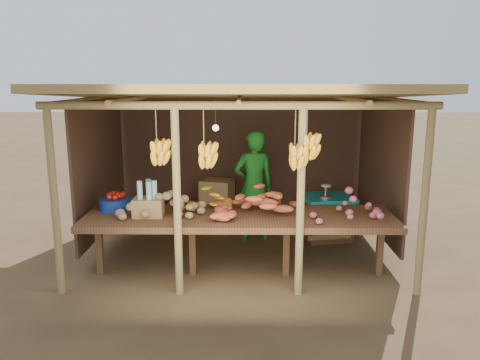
{
  "coord_description": "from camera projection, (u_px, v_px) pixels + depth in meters",
  "views": [
    {
      "loc": [
        0.06,
        -6.63,
        2.47
      ],
      "look_at": [
        0.0,
        0.0,
        1.05
      ],
      "focal_mm": 35.0,
      "sensor_mm": 36.0,
      "label": 1
    }
  ],
  "objects": [
    {
      "name": "vendor",
      "position": [
        254.0,
        186.0,
        7.22
      ],
      "size": [
        0.71,
        0.55,
        1.73
      ],
      "primitive_type": "imported",
      "rotation": [
        0.0,
        0.0,
        3.37
      ],
      "color": "#176B1D",
      "rests_on": "ground"
    },
    {
      "name": "burlap_sacks",
      "position": [
        165.0,
        210.0,
        8.08
      ],
      "size": [
        0.88,
        0.46,
        0.62
      ],
      "color": "#4A3022",
      "rests_on": "ground"
    },
    {
      "name": "tarp_crate",
      "position": [
        327.0,
        216.0,
        7.37
      ],
      "size": [
        0.87,
        0.78,
        0.91
      ],
      "color": "brown",
      "rests_on": "ground"
    },
    {
      "name": "tomato_basin",
      "position": [
        116.0,
        203.0,
        6.14
      ],
      "size": [
        0.44,
        0.44,
        0.23
      ],
      "rotation": [
        0.0,
        0.0,
        0.02
      ],
      "color": "navy",
      "rests_on": "counter"
    },
    {
      "name": "bottle_box",
      "position": [
        148.0,
        202.0,
        5.83
      ],
      "size": [
        0.37,
        0.3,
        0.46
      ],
      "color": "#9B7845",
      "rests_on": "counter"
    },
    {
      "name": "onion_heap",
      "position": [
        348.0,
        205.0,
        5.7
      ],
      "size": [
        1.0,
        0.71,
        0.36
      ],
      "primitive_type": null,
      "rotation": [
        0.0,
        0.0,
        -0.19
      ],
      "color": "#AF5562",
      "rests_on": "counter"
    },
    {
      "name": "stall_structure",
      "position": [
        239.0,
        120.0,
        6.56
      ],
      "size": [
        4.7,
        3.5,
        2.43
      ],
      "color": "olive",
      "rests_on": "ground"
    },
    {
      "name": "banana_pile",
      "position": [
        210.0,
        195.0,
        6.21
      ],
      "size": [
        0.6,
        0.42,
        0.35
      ],
      "primitive_type": null,
      "rotation": [
        0.0,
        0.0,
        -0.17
      ],
      "color": "yellow",
      "rests_on": "counter"
    },
    {
      "name": "sweet_potato_heap",
      "position": [
        259.0,
        201.0,
        5.9
      ],
      "size": [
        1.13,
        0.73,
        0.36
      ],
      "primitive_type": null,
      "rotation": [
        0.0,
        0.0,
        0.08
      ],
      "color": "#BD5330",
      "rests_on": "counter"
    },
    {
      "name": "carton_stack",
      "position": [
        206.0,
        207.0,
        7.93
      ],
      "size": [
        1.17,
        0.55,
        0.81
      ],
      "color": "#9B7845",
      "rests_on": "ground"
    },
    {
      "name": "ground",
      "position": [
        240.0,
        248.0,
        7.0
      ],
      "size": [
        60.0,
        60.0,
        0.0
      ],
      "primitive_type": "plane",
      "color": "brown",
      "rests_on": "ground"
    },
    {
      "name": "counter",
      "position": [
        239.0,
        220.0,
        5.91
      ],
      "size": [
        3.9,
        1.05,
        0.8
      ],
      "color": "brown",
      "rests_on": "ground"
    },
    {
      "name": "potato_heap",
      "position": [
        161.0,
        200.0,
        5.9
      ],
      "size": [
        1.22,
        1.0,
        0.37
      ],
      "primitive_type": null,
      "rotation": [
        0.0,
        0.0,
        0.41
      ],
      "color": "#96764D",
      "rests_on": "counter"
    }
  ]
}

